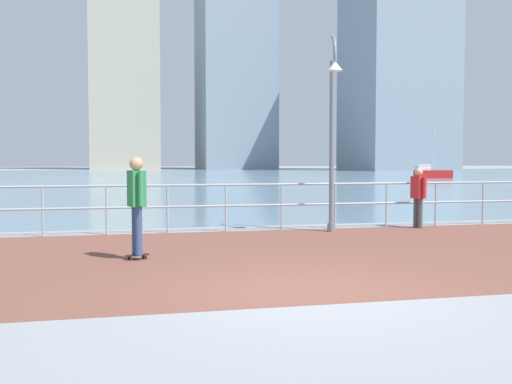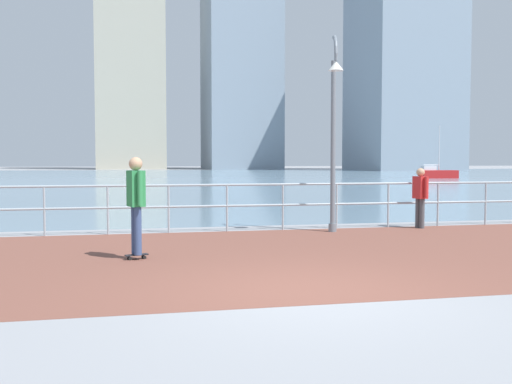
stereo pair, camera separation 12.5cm
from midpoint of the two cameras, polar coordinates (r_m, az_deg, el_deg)
The scene contains 11 objects.
ground at distance 47.29m, azimuth -9.89°, elevation 1.01°, with size 220.00×220.00×0.00m, color gray.
brick_paving at distance 10.59m, azimuth 0.05°, elevation -6.24°, with size 28.00×7.31×0.01m, color brown.
harbor_water at distance 58.92m, azimuth -10.44°, elevation 1.42°, with size 180.00×88.00×0.00m, color #6B899E.
waterfront_railing at distance 14.07m, azimuth -3.24°, elevation -0.65°, with size 25.25×0.06×1.16m.
lamppost at distance 13.93m, azimuth 7.28°, elevation 6.65°, with size 0.41×0.80×4.68m.
skateboarder at distance 10.27m, azimuth -11.96°, elevation -0.58°, with size 0.41×0.55×1.78m.
bystander at distance 15.33m, azimuth 15.40°, elevation -0.11°, with size 0.30×0.56×1.53m.
sailboat_navy at distance 57.78m, azimuth 16.81°, elevation 1.78°, with size 3.56×1.17×4.98m.
tower_steel at distance 103.83m, azimuth 13.58°, elevation 11.90°, with size 15.09×16.97×36.99m.
tower_slate at distance 113.89m, azimuth -2.18°, elevation 11.37°, with size 13.33×17.12×37.68m.
tower_concrete at distance 115.53m, azimuth -12.82°, elevation 13.15°, with size 12.51×13.98×45.53m.
Camera 1 is at (-2.36, -7.19, 1.73)m, focal length 40.80 mm.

